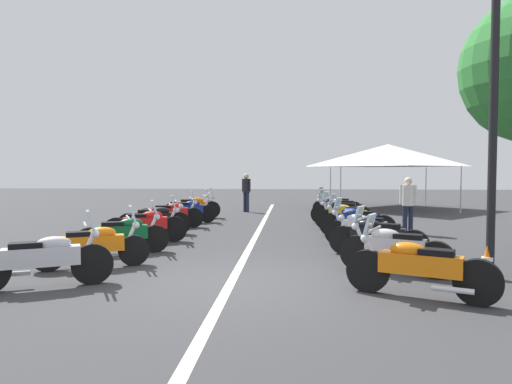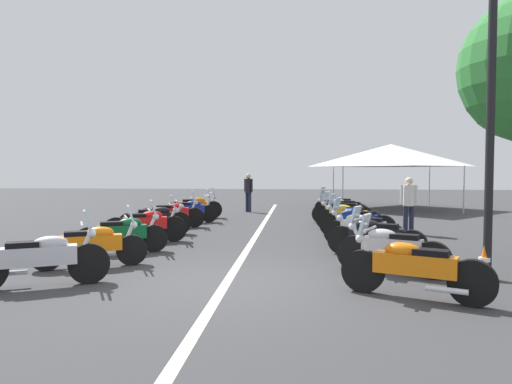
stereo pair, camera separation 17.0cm
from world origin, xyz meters
name	(u,v)px [view 1 (the left image)]	position (x,y,z in m)	size (l,w,h in m)	color
ground_plane	(231,283)	(0.00, 0.00, 0.00)	(80.00, 80.00, 0.00)	#38383A
lane_centre_stripe	(256,236)	(5.57, 0.00, 0.00)	(24.85, 0.16, 0.01)	beige
motorcycle_left_row_0	(44,259)	(-0.55, 2.91, 0.48)	(1.15, 2.00, 1.22)	black
motorcycle_left_row_1	(94,245)	(0.98, 2.77, 0.46)	(1.09, 2.01, 1.19)	black
motorcycle_left_row_2	(124,233)	(2.52, 2.74, 0.46)	(1.00, 1.94, 1.20)	black
motorcycle_left_row_3	(147,224)	(4.13, 2.75, 0.48)	(0.88, 2.09, 1.23)	black
motorcycle_left_row_4	(155,219)	(5.53, 2.95, 0.46)	(0.88, 2.06, 1.01)	black
motorcycle_left_row_5	(171,214)	(7.22, 2.92, 0.47)	(0.84, 2.15, 1.22)	black
motorcycle_left_row_6	(189,210)	(8.68, 2.66, 0.47)	(0.94, 1.99, 1.21)	black
motorcycle_left_row_7	(194,206)	(10.26, 2.82, 0.48)	(0.93, 2.11, 1.23)	black
motorcycle_right_row_0	(418,266)	(-0.69, -2.86, 0.47)	(1.09, 2.05, 1.22)	black
motorcycle_right_row_1	(393,248)	(0.90, -2.85, 0.47)	(1.05, 1.91, 1.22)	black
motorcycle_right_row_2	(377,236)	(2.57, -2.86, 0.46)	(1.04, 2.04, 1.00)	black
motorcycle_right_row_3	(363,228)	(3.93, -2.77, 0.46)	(1.06, 1.89, 1.20)	black
motorcycle_right_row_4	(356,221)	(5.50, -2.82, 0.47)	(0.99, 2.05, 1.22)	black
motorcycle_right_row_5	(347,216)	(7.05, -2.76, 0.47)	(1.13, 2.02, 1.21)	black
motorcycle_right_row_6	(340,211)	(8.65, -2.72, 0.48)	(0.99, 2.07, 1.23)	black
motorcycle_right_row_7	(340,208)	(10.28, -2.91, 0.45)	(1.05, 1.92, 1.00)	black
motorcycle_right_row_8	(336,205)	(11.77, -2.90, 0.46)	(1.07, 1.99, 1.20)	black
street_lamp_twin_globe	(495,64)	(0.71, -4.46, 3.70)	(0.32, 1.22, 5.51)	black
traffic_cone_0	(487,262)	(0.68, -4.41, 0.29)	(0.36, 0.36, 0.61)	orange
bystander_0	(408,201)	(6.46, -4.49, 0.99)	(0.32, 0.52, 1.68)	#1E2338
bystander_1	(246,189)	(13.29, 1.02, 1.03)	(0.38, 0.43, 1.75)	#1E2338
event_tent	(388,155)	(15.78, -5.83, 2.65)	(5.80, 5.80, 3.20)	white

